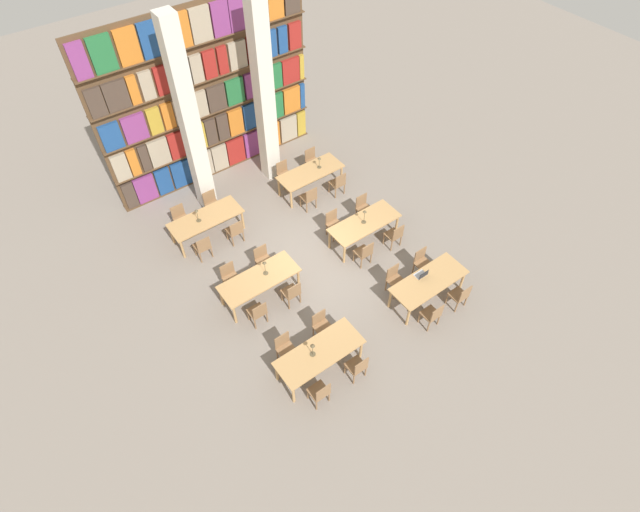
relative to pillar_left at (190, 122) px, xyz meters
The scene contains 40 objects.
ground_plane 5.28m from the pillar_left, 73.84° to the right, with size 40.00×40.00×0.00m, color gray.
bookshelf_bank 1.77m from the pillar_left, 45.35° to the left, with size 6.97×0.35×5.50m.
pillar_left is the anchor object (origin of this frame).
pillar_center 2.42m from the pillar_left, ahead, with size 0.48×0.48×6.00m.
reading_table_0 7.28m from the pillar_left, 94.85° to the right, with size 2.15×0.86×0.75m.
chair_0 8.07m from the pillar_left, 98.17° to the right, with size 0.42×0.40×0.87m.
chair_1 6.74m from the pillar_left, 100.03° to the right, with size 0.42×0.40×0.87m.
chair_2 8.00m from the pillar_left, 89.99° to the right, with size 0.42×0.40×0.87m.
chair_3 6.66m from the pillar_left, 89.99° to the right, with size 0.42×0.40×0.87m.
desk_lamp_0 7.14m from the pillar_left, 96.24° to the right, with size 0.14×0.14×0.44m.
reading_table_1 7.83m from the pillar_left, 66.53° to the right, with size 2.15×0.86×0.75m.
chair_4 8.35m from the pillar_left, 72.03° to the right, with size 0.42×0.40×0.87m.
chair_5 7.08m from the pillar_left, 68.21° to the right, with size 0.42×0.40×0.87m.
chair_6 8.70m from the pillar_left, 65.40° to the right, with size 0.42×0.40×0.87m.
chair_7 7.49m from the pillar_left, 60.56° to the right, with size 0.42×0.40×0.87m.
laptop 7.56m from the pillar_left, 66.24° to the right, with size 0.32×0.22×0.21m.
reading_table_2 4.81m from the pillar_left, 97.78° to the right, with size 2.15×0.86×0.75m.
chair_8 5.61m from the pillar_left, 102.40° to the right, with size 0.42×0.40×0.87m.
chair_9 4.42m from the pillar_left, 107.26° to the right, with size 0.42×0.40×0.87m.
chair_10 5.50m from the pillar_left, 90.33° to the right, with size 0.42×0.40×0.87m.
chair_11 4.29m from the pillar_left, 90.46° to the right, with size 0.42×0.40×0.87m.
desk_lamp_1 4.57m from the pillar_left, 94.73° to the right, with size 0.14×0.14×0.49m.
reading_table_3 5.66m from the pillar_left, 54.90° to the right, with size 2.15×0.86×0.75m.
chair_12 6.04m from the pillar_left, 64.08° to the right, with size 0.42×0.40×0.87m.
chair_13 4.94m from the pillar_left, 55.62° to the right, with size 0.42×0.40×0.87m.
chair_14 6.58m from the pillar_left, 54.37° to the right, with size 0.42×0.40×0.87m.
chair_15 5.59m from the pillar_left, 44.75° to the right, with size 0.42×0.40×0.87m.
desk_lamp_2 5.49m from the pillar_left, 54.96° to the right, with size 0.14×0.14×0.48m.
reading_table_4 2.76m from the pillar_left, 115.96° to the right, with size 2.15×0.86×0.75m.
chair_16 3.46m from the pillar_left, 119.49° to the right, with size 0.42×0.40×0.87m.
chair_17 2.85m from the pillar_left, 151.75° to the right, with size 0.42×0.40×0.87m.
chair_18 3.26m from the pillar_left, 92.99° to the right, with size 0.42×0.40×0.87m.
chair_19 2.61m from the pillar_left, 99.77° to the right, with size 0.42×0.40×0.87m.
desk_lamp_3 2.51m from the pillar_left, 122.86° to the right, with size 0.14×0.14×0.46m.
reading_table_5 4.08m from the pillar_left, 25.71° to the right, with size 2.15×0.86×0.75m.
chair_20 4.15m from the pillar_left, 41.31° to the right, with size 0.42×0.40×0.87m.
chair_21 3.61m from the pillar_left, 16.71° to the right, with size 0.42×0.40×0.87m.
chair_22 4.90m from the pillar_left, 31.09° to the right, with size 0.42×0.40×0.87m.
chair_23 4.46m from the pillar_left, 11.64° to the right, with size 0.42×0.40×0.87m.
desk_lamp_4 4.17m from the pillar_left, 23.47° to the right, with size 0.14×0.14×0.41m.
Camera 1 is at (-5.25, -7.43, 11.03)m, focal length 28.00 mm.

